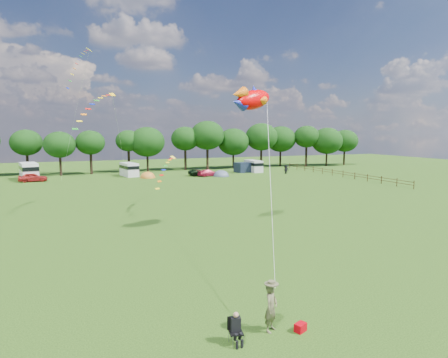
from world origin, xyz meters
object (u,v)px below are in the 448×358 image
object	(u,v)px
campervan_b	(29,171)
camp_chair	(235,324)
tent_greyblue	(221,176)
car_c	(209,173)
fish_kite	(251,99)
car_d	(201,172)
walker_b	(286,170)
car_a	(33,177)
tent_orange	(148,178)
walker_a	(285,170)
kite_flyer	(271,308)
campervan_c	(129,169)
campervan_d	(253,166)

from	to	relation	value
campervan_b	camp_chair	bearing A→B (deg)	-179.61
tent_greyblue	car_c	bearing A→B (deg)	155.24
car_c	fish_kite	world-z (taller)	fish_kite
car_c	tent_greyblue	distance (m)	2.30
car_d	walker_b	distance (m)	16.50
car_a	car_d	bearing A→B (deg)	-94.04
tent_orange	car_c	bearing A→B (deg)	-7.77
car_d	walker_a	bearing A→B (deg)	-99.54
walker_a	walker_b	bearing A→B (deg)	170.71
campervan_b	walker_b	size ratio (longest dim) A/B	3.93
car_c	walker_a	bearing A→B (deg)	-104.93
camp_chair	tent_greyblue	bearing A→B (deg)	80.49
car_a	campervan_b	size ratio (longest dim) A/B	0.70
kite_flyer	fish_kite	distance (m)	18.04
camp_chair	car_a	bearing A→B (deg)	113.31
car_a	walker_a	distance (m)	43.68
car_a	walker_a	size ratio (longest dim) A/B	2.74
car_d	campervan_c	size ratio (longest dim) A/B	0.92
car_a	campervan_c	world-z (taller)	campervan_c
car_c	kite_flyer	size ratio (longest dim) A/B	2.07
campervan_b	walker_a	size ratio (longest dim) A/B	3.90
camp_chair	car_c	bearing A→B (deg)	82.85
kite_flyer	fish_kite	size ratio (longest dim) A/B	0.44
car_d	walker_b	size ratio (longest dim) A/B	3.07
campervan_d	walker_b	size ratio (longest dim) A/B	3.09
walker_b	campervan_d	bearing A→B (deg)	-55.68
tent_greyblue	tent_orange	bearing A→B (deg)	169.34
tent_greyblue	kite_flyer	xyz separation A→B (m)	(-16.72, -50.15, 0.94)
tent_greyblue	car_d	bearing A→B (deg)	141.96
car_a	kite_flyer	bearing A→B (deg)	-166.73
tent_orange	walker_a	distance (m)	25.69
campervan_d	walker_b	distance (m)	6.87
camp_chair	walker_b	distance (m)	59.39
car_a	campervan_d	xyz separation A→B (m)	(39.42, 1.24, 0.53)
car_d	campervan_c	xyz separation A→B (m)	(-12.37, 3.84, 0.63)
car_d	kite_flyer	xyz separation A→B (m)	(-13.73, -52.49, 0.30)
car_a	campervan_d	distance (m)	39.45
campervan_c	walker_b	xyz separation A→B (m)	(28.68, -6.37, -0.51)
car_a	campervan_b	distance (m)	3.53
car_c	campervan_d	distance (m)	11.50
car_d	kite_flyer	distance (m)	54.25
kite_flyer	car_d	bearing A→B (deg)	37.67
car_a	camp_chair	xyz separation A→B (m)	(12.32, -54.12, 0.02)
car_a	kite_flyer	world-z (taller)	kite_flyer
walker_a	fish_kite	bearing A→B (deg)	18.49
car_d	campervan_c	world-z (taller)	campervan_c
tent_orange	walker_b	distance (m)	26.16
tent_orange	kite_flyer	xyz separation A→B (m)	(-4.01, -52.54, 0.94)
camp_chair	walker_a	world-z (taller)	walker_a
walker_b	tent_orange	bearing A→B (deg)	-13.14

